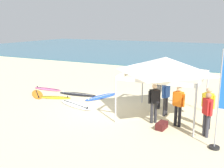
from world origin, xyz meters
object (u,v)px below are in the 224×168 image
surfboard_black (77,94)px  person_yellow (208,105)px  person_red (207,112)px  surfboard_orange (37,94)px  gear_bag_near_tent (162,126)px  person_black (154,101)px  surfboard_blue (102,97)px  surfboard_white (76,105)px  person_blue (166,95)px  person_grey (159,89)px  person_orange (178,103)px  surfboard_pink (48,89)px  banner_flag (222,105)px  surfboard_yellow (55,97)px  canopy_tent (165,65)px

surfboard_black → person_yellow: person_yellow is taller
surfboard_black → person_red: size_ratio=1.44×
surfboard_orange → gear_bag_near_tent: gear_bag_near_tent is taller
person_black → surfboard_blue: bearing=147.6°
surfboard_white → surfboard_blue: size_ratio=0.99×
person_yellow → person_blue: bearing=158.6°
person_grey → person_orange: size_ratio=1.00×
person_blue → person_red: 2.55m
surfboard_blue → person_grey: bearing=-7.8°
person_yellow → person_red: same height
surfboard_white → person_grey: person_grey is taller
person_grey → surfboard_blue: bearing=172.2°
person_grey → person_orange: same height
surfboard_pink → person_orange: bearing=-15.3°
surfboard_pink → banner_flag: 11.47m
surfboard_white → surfboard_black: (-1.13, 1.84, -0.00)m
person_black → surfboard_yellow: bearing=169.6°
person_red → banner_flag: (0.53, -0.90, 0.59)m
surfboard_white → person_blue: size_ratio=1.43×
surfboard_blue → person_orange: person_orange is taller
person_black → gear_bag_near_tent: size_ratio=2.85×
canopy_tent → surfboard_orange: (-7.81, 0.30, -2.35)m
surfboard_white → surfboard_black: bearing=121.6°
person_black → person_red: same height
surfboard_blue → gear_bag_near_tent: bearing=-33.9°
canopy_tent → surfboard_blue: bearing=159.1°
person_grey → banner_flag: size_ratio=0.50×
surfboard_black → gear_bag_near_tent: (6.02, -2.84, 0.10)m
surfboard_yellow → person_black: size_ratio=1.17×
surfboard_pink → person_black: 8.40m
canopy_tent → surfboard_black: bearing=166.1°
canopy_tent → surfboard_black: (-5.67, 1.41, -2.35)m
person_blue → person_grey: bearing=123.3°
person_blue → banner_flag: (2.52, -2.49, 0.59)m
surfboard_pink → person_grey: bearing=-3.9°
person_grey → banner_flag: bearing=-47.4°
surfboard_yellow → person_grey: person_grey is taller
canopy_tent → surfboard_blue: canopy_tent is taller
surfboard_blue → person_grey: 3.72m
person_orange → gear_bag_near_tent: person_orange is taller
surfboard_yellow → surfboard_pink: (-1.68, 1.37, -0.00)m
canopy_tent → banner_flag: banner_flag is taller
person_grey → surfboard_pink: bearing=176.1°
surfboard_yellow → person_blue: bearing=-0.2°
canopy_tent → surfboard_blue: (-4.10, 1.56, -2.35)m
surfboard_blue → person_red: bearing=-25.7°
person_orange → person_yellow: bearing=15.3°
person_grey → person_blue: (0.57, -0.87, 0.00)m
person_black → banner_flag: 3.10m
person_black → person_red: 2.24m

